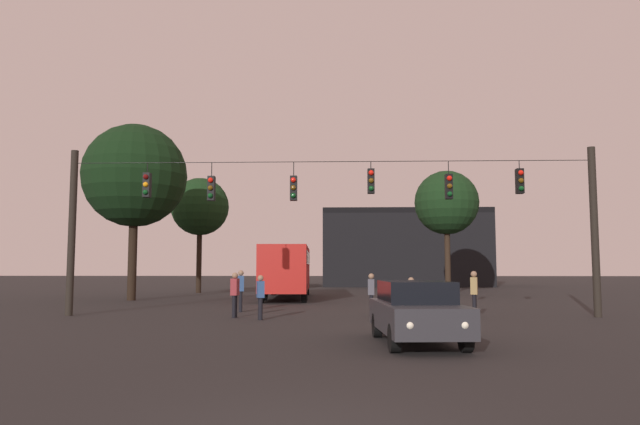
{
  "coord_description": "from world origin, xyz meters",
  "views": [
    {
      "loc": [
        0.43,
        -6.71,
        1.89
      ],
      "look_at": [
        -0.37,
        16.44,
        3.99
      ],
      "focal_mm": 33.24,
      "sensor_mm": 36.0,
      "label": 1
    }
  ],
  "objects_px": {
    "pedestrian_crossing_center": "(371,292)",
    "pedestrian_crossing_right": "(235,292)",
    "pedestrian_far_side": "(241,288)",
    "tree_behind_building": "(135,176)",
    "car_near_right": "(417,311)",
    "pedestrian_near_bus": "(474,291)",
    "tree_right_far": "(200,207)",
    "pedestrian_trailing": "(260,295)",
    "city_bus": "(287,267)",
    "tree_left_silhouette": "(446,203)",
    "pedestrian_crossing_left": "(411,297)"
  },
  "relations": [
    {
      "from": "pedestrian_near_bus",
      "to": "tree_left_silhouette",
      "type": "relative_size",
      "value": 0.2
    },
    {
      "from": "tree_right_far",
      "to": "pedestrian_near_bus",
      "type": "bearing_deg",
      "value": -52.6
    },
    {
      "from": "city_bus",
      "to": "car_near_right",
      "type": "xyz_separation_m",
      "value": [
        5.02,
        -20.36,
        -1.07
      ]
    },
    {
      "from": "city_bus",
      "to": "pedestrian_crossing_right",
      "type": "distance_m",
      "value": 13.27
    },
    {
      "from": "pedestrian_near_bus",
      "to": "pedestrian_trailing",
      "type": "xyz_separation_m",
      "value": [
        -7.78,
        -1.22,
        -0.09
      ]
    },
    {
      "from": "pedestrian_crossing_center",
      "to": "pedestrian_near_bus",
      "type": "xyz_separation_m",
      "value": [
        3.77,
        -0.53,
        0.06
      ]
    },
    {
      "from": "pedestrian_far_side",
      "to": "tree_behind_building",
      "type": "xyz_separation_m",
      "value": [
        -7.44,
        8.05,
        5.97
      ]
    },
    {
      "from": "pedestrian_crossing_right",
      "to": "tree_behind_building",
      "type": "height_order",
      "value": "tree_behind_building"
    },
    {
      "from": "car_near_right",
      "to": "tree_right_far",
      "type": "relative_size",
      "value": 0.54
    },
    {
      "from": "pedestrian_crossing_left",
      "to": "tree_right_far",
      "type": "xyz_separation_m",
      "value": [
        -12.49,
        21.31,
        5.27
      ]
    },
    {
      "from": "city_bus",
      "to": "pedestrian_crossing_left",
      "type": "bearing_deg",
      "value": -68.91
    },
    {
      "from": "car_near_right",
      "to": "tree_right_far",
      "type": "height_order",
      "value": "tree_right_far"
    },
    {
      "from": "city_bus",
      "to": "pedestrian_far_side",
      "type": "distance_m",
      "value": 10.55
    },
    {
      "from": "city_bus",
      "to": "car_near_right",
      "type": "height_order",
      "value": "city_bus"
    },
    {
      "from": "pedestrian_crossing_left",
      "to": "pedestrian_crossing_center",
      "type": "bearing_deg",
      "value": 119.43
    },
    {
      "from": "pedestrian_trailing",
      "to": "pedestrian_far_side",
      "type": "height_order",
      "value": "pedestrian_far_side"
    },
    {
      "from": "city_bus",
      "to": "pedestrian_near_bus",
      "type": "bearing_deg",
      "value": -57.66
    },
    {
      "from": "car_near_right",
      "to": "pedestrian_crossing_left",
      "type": "height_order",
      "value": "car_near_right"
    },
    {
      "from": "pedestrian_trailing",
      "to": "tree_behind_building",
      "type": "bearing_deg",
      "value": 126.98
    },
    {
      "from": "pedestrian_near_bus",
      "to": "tree_right_far",
      "type": "relative_size",
      "value": 0.21
    },
    {
      "from": "car_near_right",
      "to": "city_bus",
      "type": "bearing_deg",
      "value": 103.86
    },
    {
      "from": "tree_right_far",
      "to": "pedestrian_crossing_right",
      "type": "bearing_deg",
      "value": -72.89
    },
    {
      "from": "pedestrian_far_side",
      "to": "pedestrian_crossing_center",
      "type": "bearing_deg",
      "value": -18.73
    },
    {
      "from": "pedestrian_crossing_center",
      "to": "pedestrian_trailing",
      "type": "relative_size",
      "value": 1.03
    },
    {
      "from": "city_bus",
      "to": "pedestrian_crossing_center",
      "type": "height_order",
      "value": "city_bus"
    },
    {
      "from": "pedestrian_far_side",
      "to": "tree_right_far",
      "type": "bearing_deg",
      "value": 108.9
    },
    {
      "from": "car_near_right",
      "to": "pedestrian_near_bus",
      "type": "xyz_separation_m",
      "value": [
        3.09,
        7.55,
        0.17
      ]
    },
    {
      "from": "tree_behind_building",
      "to": "tree_left_silhouette",
      "type": "bearing_deg",
      "value": 21.82
    },
    {
      "from": "pedestrian_crossing_left",
      "to": "pedestrian_trailing",
      "type": "xyz_separation_m",
      "value": [
        -5.26,
        0.46,
        0.04
      ]
    },
    {
      "from": "pedestrian_near_bus",
      "to": "pedestrian_trailing",
      "type": "height_order",
      "value": "pedestrian_near_bus"
    },
    {
      "from": "city_bus",
      "to": "pedestrian_far_side",
      "type": "height_order",
      "value": "city_bus"
    },
    {
      "from": "pedestrian_crossing_center",
      "to": "tree_left_silhouette",
      "type": "relative_size",
      "value": 0.19
    },
    {
      "from": "pedestrian_near_bus",
      "to": "pedestrian_crossing_left",
      "type": "bearing_deg",
      "value": -146.26
    },
    {
      "from": "car_near_right",
      "to": "pedestrian_near_bus",
      "type": "bearing_deg",
      "value": 67.75
    },
    {
      "from": "pedestrian_crossing_center",
      "to": "pedestrian_crossing_right",
      "type": "bearing_deg",
      "value": -169.42
    },
    {
      "from": "city_bus",
      "to": "tree_right_far",
      "type": "bearing_deg",
      "value": 135.32
    },
    {
      "from": "pedestrian_crossing_left",
      "to": "tree_left_silhouette",
      "type": "relative_size",
      "value": 0.18
    },
    {
      "from": "pedestrian_crossing_center",
      "to": "pedestrian_near_bus",
      "type": "bearing_deg",
      "value": -8.07
    },
    {
      "from": "pedestrian_trailing",
      "to": "tree_left_silhouette",
      "type": "distance_m",
      "value": 22.24
    },
    {
      "from": "pedestrian_crossing_right",
      "to": "tree_right_far",
      "type": "height_order",
      "value": "tree_right_far"
    },
    {
      "from": "pedestrian_crossing_center",
      "to": "pedestrian_far_side",
      "type": "xyz_separation_m",
      "value": [
        -5.31,
        1.8,
        0.07
      ]
    },
    {
      "from": "tree_behind_building",
      "to": "tree_right_far",
      "type": "bearing_deg",
      "value": 80.66
    },
    {
      "from": "pedestrian_trailing",
      "to": "pedestrian_near_bus",
      "type": "bearing_deg",
      "value": 8.94
    },
    {
      "from": "tree_left_silhouette",
      "to": "tree_right_far",
      "type": "xyz_separation_m",
      "value": [
        -17.26,
        1.72,
        -0.04
      ]
    },
    {
      "from": "pedestrian_trailing",
      "to": "tree_right_far",
      "type": "distance_m",
      "value": 22.68
    },
    {
      "from": "tree_left_silhouette",
      "to": "tree_behind_building",
      "type": "xyz_separation_m",
      "value": [
        -18.78,
        -7.52,
        0.8
      ]
    },
    {
      "from": "pedestrian_near_bus",
      "to": "tree_behind_building",
      "type": "bearing_deg",
      "value": 147.85
    },
    {
      "from": "car_near_right",
      "to": "pedestrian_crossing_right",
      "type": "bearing_deg",
      "value": 128.87
    },
    {
      "from": "pedestrian_crossing_left",
      "to": "pedestrian_crossing_right",
      "type": "height_order",
      "value": "pedestrian_crossing_right"
    },
    {
      "from": "tree_left_silhouette",
      "to": "tree_right_far",
      "type": "distance_m",
      "value": 17.35
    }
  ]
}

